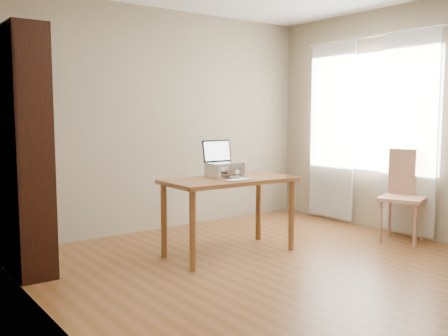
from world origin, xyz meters
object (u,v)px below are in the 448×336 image
Objects in this scene: laptop at (221,158)px; chair at (407,192)px; bookshelf at (22,151)px; keyboard at (239,180)px; cat at (226,170)px; desk at (229,189)px.

chair is (1.86, -0.88, -0.40)m from laptop.
keyboard is (1.70, -0.88, -0.29)m from bookshelf.
laptop is at bearing 153.30° from cat.
cat is at bearing 72.75° from desk.
bookshelf is 7.35× the size of keyboard.
keyboard is 0.29× the size of chair.
cat is 2.03m from chair.
bookshelf is 1.94m from keyboard.
cat is at bearing 134.62° from chair.
desk is 2.00m from chair.
desk is 3.91× the size of laptop.
bookshelf reaches higher than desk.
laptop reaches higher than chair.
chair reaches higher than desk.
desk is 0.21m from cat.
desk is 0.26m from keyboard.
bookshelf reaches higher than keyboard.
chair is at bearing -20.83° from keyboard.
bookshelf reaches higher than cat.
laptop is at bearing 75.93° from keyboard.
chair is at bearing -21.25° from bookshelf.
desk is at bearing 137.95° from chair.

